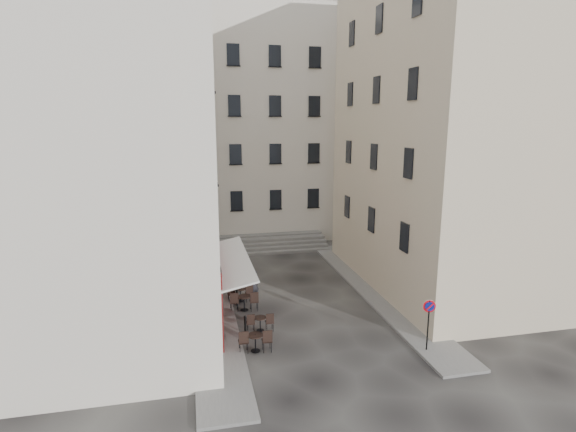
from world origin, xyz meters
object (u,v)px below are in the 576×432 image
object	(u,v)px
pedestrian	(254,285)
bistro_table_a	(255,341)
no_parking_sign	(429,316)
bistro_table_b	(260,322)

from	to	relation	value
pedestrian	bistro_table_a	bearing A→B (deg)	61.80
no_parking_sign	pedestrian	world-z (taller)	no_parking_sign
bistro_table_b	no_parking_sign	bearing A→B (deg)	-27.60
bistro_table_a	bistro_table_b	world-z (taller)	bistro_table_a
bistro_table_a	pedestrian	size ratio (longest dim) A/B	0.85
no_parking_sign	bistro_table_a	world-z (taller)	no_parking_sign
bistro_table_b	pedestrian	world-z (taller)	pedestrian
no_parking_sign	bistro_table_b	distance (m)	7.37
bistro_table_b	bistro_table_a	bearing A→B (deg)	-104.98
no_parking_sign	pedestrian	distance (m)	9.50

